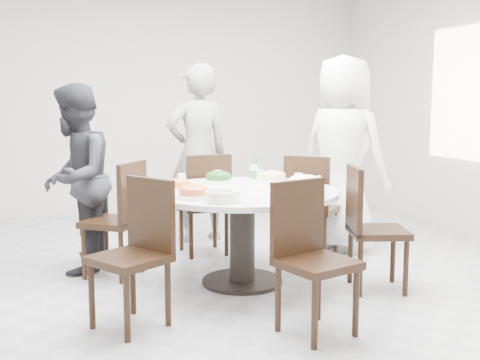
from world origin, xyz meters
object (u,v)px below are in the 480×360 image
object	(u,v)px
rice_bowl	(304,188)
chair_n	(203,204)
chair_s	(317,260)
chair_nw	(113,219)
soup_bowl	(223,197)
beverage_bottle	(254,166)
diner_right	(343,154)
chair_sw	(129,255)
diner_middle	(198,154)
chair_se	(378,229)
chair_ne	(313,206)
dining_table	(242,237)
diner_left	(75,179)

from	to	relation	value
rice_bowl	chair_n	bearing A→B (deg)	103.88
chair_s	chair_nw	bearing A→B (deg)	105.98
soup_bowl	beverage_bottle	size ratio (longest dim) A/B	1.04
chair_n	diner_right	distance (m)	1.41
chair_sw	diner_middle	distance (m)	2.40
chair_se	diner_right	size ratio (longest dim) A/B	0.51
chair_s	diner_middle	size ratio (longest dim) A/B	0.53
chair_ne	dining_table	bearing A→B (deg)	75.77
chair_s	beverage_bottle	bearing A→B (deg)	66.83
diner_right	beverage_bottle	size ratio (longest dim) A/B	7.92
chair_nw	beverage_bottle	bearing A→B (deg)	129.26
chair_s	chair_sw	bearing A→B (deg)	139.67
chair_sw	diner_left	bearing A→B (deg)	156.99
chair_n	soup_bowl	xyz separation A→B (m)	(-0.28, -1.45, 0.31)
diner_middle	chair_nw	bearing A→B (deg)	38.30
chair_nw	diner_right	distance (m)	2.25
chair_sw	chair_n	bearing A→B (deg)	118.07
chair_sw	beverage_bottle	bearing A→B (deg)	100.99
soup_bowl	chair_n	bearing A→B (deg)	79.05
chair_nw	chair_sw	world-z (taller)	same
soup_bowl	beverage_bottle	xyz separation A→B (m)	(0.62, 1.02, 0.08)
chair_ne	beverage_bottle	size ratio (longest dim) A/B	4.06
chair_n	chair_sw	size ratio (longest dim) A/B	1.00
chair_s	rice_bowl	size ratio (longest dim) A/B	3.46
chair_n	diner_left	xyz separation A→B (m)	(-1.16, -0.19, 0.31)
chair_s	diner_left	xyz separation A→B (m)	(-1.28, 1.92, 0.31)
dining_table	diner_left	world-z (taller)	diner_left
beverage_bottle	diner_middle	bearing A→B (deg)	104.81
diner_middle	dining_table	bearing A→B (deg)	82.01
dining_table	diner_left	size ratio (longest dim) A/B	0.95
chair_ne	diner_left	world-z (taller)	diner_left
chair_ne	beverage_bottle	xyz separation A→B (m)	(-0.56, 0.04, 0.39)
chair_nw	chair_ne	bearing A→B (deg)	127.67
chair_se	diner_middle	world-z (taller)	diner_middle
dining_table	chair_n	size ratio (longest dim) A/B	1.58
chair_n	chair_sw	xyz separation A→B (m)	(-0.96, -1.61, 0.00)
chair_s	diner_right	xyz separation A→B (m)	(1.18, 1.80, 0.45)
dining_table	diner_middle	distance (m)	1.59
diner_right	chair_s	bearing A→B (deg)	117.03
chair_n	chair_nw	size ratio (longest dim) A/B	1.00
rice_bowl	beverage_bottle	world-z (taller)	beverage_bottle
soup_bowl	diner_left	bearing A→B (deg)	124.99
chair_sw	diner_left	size ratio (longest dim) A/B	0.60
chair_ne	beverage_bottle	bearing A→B (deg)	40.95
chair_nw	chair_se	size ratio (longest dim) A/B	1.00
chair_nw	chair_se	xyz separation A→B (m)	(1.85, -1.03, 0.00)
dining_table	diner_right	xyz separation A→B (m)	(1.26, 0.68, 0.55)
chair_n	chair_s	size ratio (longest dim) A/B	1.00
dining_table	diner_right	bearing A→B (deg)	28.25
diner_middle	chair_se	bearing A→B (deg)	107.77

